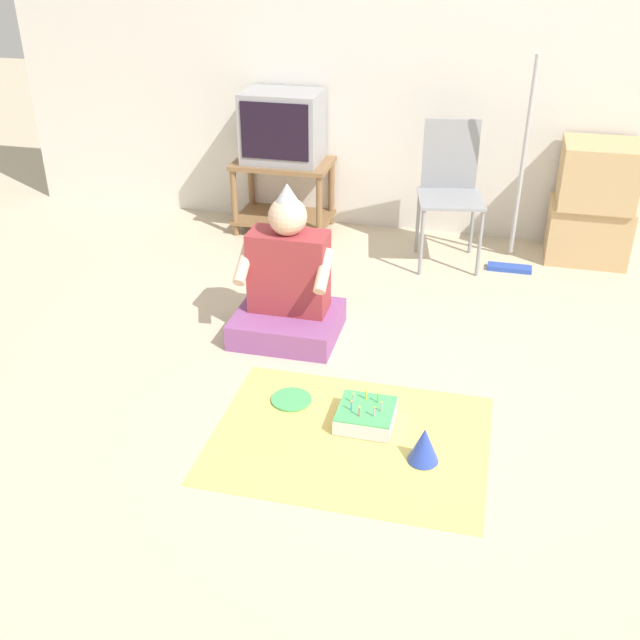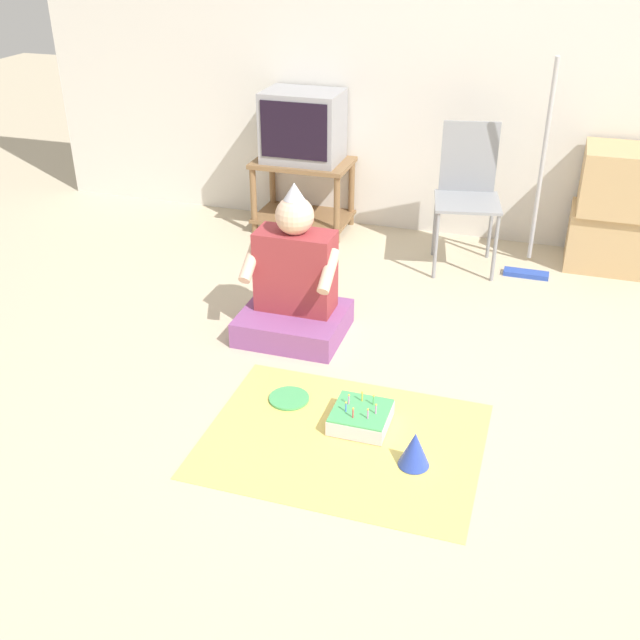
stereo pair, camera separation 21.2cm
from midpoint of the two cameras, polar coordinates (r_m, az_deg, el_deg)
The scene contains 12 objects.
ground_plane at distance 3.51m, azimuth 4.16°, elevation -7.13°, with size 16.00×16.00×0.00m, color beige.
wall_back at distance 5.22m, azimuth 9.43°, elevation 19.85°, with size 6.40×0.06×2.55m.
tv_stand at distance 5.42m, azimuth -3.92°, elevation 9.89°, with size 0.68×0.44×0.51m.
tv at distance 5.31m, azimuth -4.06°, elevation 14.46°, with size 0.53×0.39×0.48m.
folding_chair at distance 4.90m, azimuth 8.66°, elevation 10.21°, with size 0.47×0.47×0.90m.
cardboard_box_stack at distance 5.16m, azimuth 18.99°, elevation 8.46°, with size 0.51×0.44×0.78m.
dust_mop at distance 4.90m, azimuth 13.59°, elevation 8.34°, with size 0.28×0.30×1.35m.
person_seated at distance 4.01m, azimuth -3.97°, elevation 2.38°, with size 0.55×0.49×0.85m.
party_cloth at distance 3.34m, azimuth 0.46°, elevation -9.05°, with size 1.21×0.93×0.01m.
birthday_cake at distance 3.41m, azimuth 1.73°, elevation -7.30°, with size 0.25×0.25×0.13m.
party_hat_blue at distance 3.19m, azimuth 6.03°, elevation -9.48°, with size 0.13×0.13×0.16m.
paper_plate at distance 3.58m, azimuth -3.90°, elevation -6.08°, with size 0.19×0.19×0.01m.
Camera 1 is at (0.32, -2.84, 2.05)m, focal length 42.00 mm.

